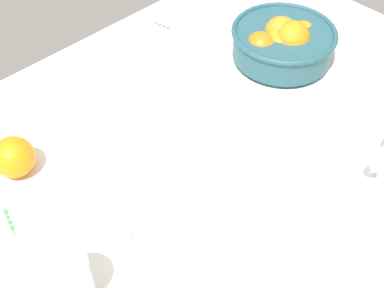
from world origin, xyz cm
name	(u,v)px	position (x,y,z in cm)	size (l,w,h in cm)	color
ground_plane	(197,160)	(0.00, 0.00, -1.50)	(137.59, 92.77, 3.00)	white
fruit_bowl	(283,43)	(34.90, 7.65, 4.86)	(23.81, 23.81, 10.56)	#234C56
juice_glass	(325,229)	(0.32, -28.81, 4.65)	(7.17, 7.17, 10.68)	white
second_glass	(70,287)	(-34.76, -8.35, 4.28)	(7.28, 7.28, 9.97)	white
loose_orange_1	(14,157)	(-27.00, 20.43, 3.90)	(7.80, 7.80, 7.80)	orange
spoon	(126,249)	(-23.36, -7.05, 0.43)	(10.51, 11.96, 1.00)	silver
herb_sprig_0	(162,25)	(24.41, 37.13, 0.27)	(1.69, 6.20, 0.84)	#446D3C
herb_sprig_1	(8,219)	(-34.22, 11.82, 0.27)	(1.86, 6.31, 0.90)	#418647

